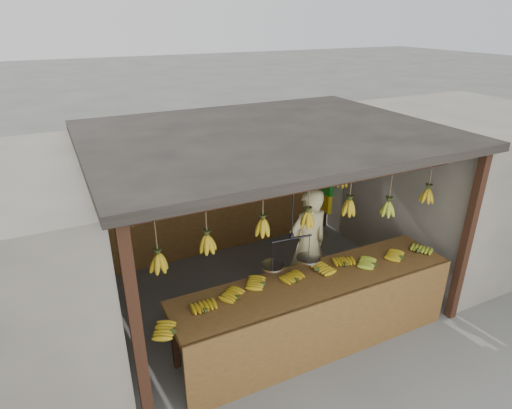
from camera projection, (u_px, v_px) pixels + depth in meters
ground at (265, 295)px, 6.13m from camera, size 80.00×80.00×0.00m
stall at (255, 157)px, 5.60m from camera, size 4.30×3.30×2.40m
neighbor_right at (458, 181)px, 7.11m from camera, size 3.00×3.00×2.30m
counter at (321, 299)px, 4.87m from camera, size 3.58×0.78×0.96m
hanging_bananas at (266, 190)px, 5.48m from camera, size 3.65×2.24×0.39m
balance_scale at (291, 258)px, 4.74m from camera, size 0.70×0.30×0.86m
vendor at (308, 245)px, 5.79m from camera, size 0.62×0.43×1.65m
bag_bundles at (328, 180)px, 7.62m from camera, size 0.08×0.26×1.22m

